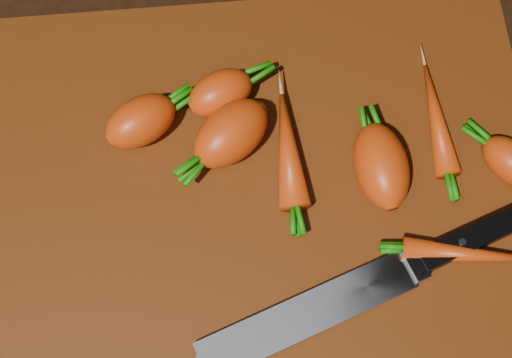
{
  "coord_description": "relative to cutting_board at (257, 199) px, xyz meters",
  "views": [
    {
      "loc": [
        -0.02,
        -0.2,
        0.59
      ],
      "look_at": [
        0.0,
        0.01,
        0.03
      ],
      "focal_mm": 50.0,
      "sensor_mm": 36.0,
      "label": 1
    }
  ],
  "objects": [
    {
      "name": "carrot_7",
      "position": [
        0.03,
        0.04,
        0.02
      ],
      "size": [
        0.03,
        0.11,
        0.03
      ],
      "primitive_type": "ellipsoid",
      "rotation": [
        0.0,
        0.0,
        1.58
      ],
      "color": "#DD400C",
      "rests_on": "cutting_board"
    },
    {
      "name": "carrot_1",
      "position": [
        0.11,
        0.01,
        0.03
      ],
      "size": [
        0.05,
        0.08,
        0.05
      ],
      "primitive_type": "ellipsoid",
      "rotation": [
        0.0,
        0.0,
        1.66
      ],
      "color": "#DD400C",
      "rests_on": "cutting_board"
    },
    {
      "name": "carrot_6",
      "position": [
        0.17,
        -0.07,
        0.02
      ],
      "size": [
        0.12,
        0.04,
        0.02
      ],
      "primitive_type": "ellipsoid",
      "rotation": [
        0.0,
        0.0,
        -0.17
      ],
      "color": "#DD400C",
      "rests_on": "cutting_board"
    },
    {
      "name": "carrot_5",
      "position": [
        0.16,
        0.06,
        0.02
      ],
      "size": [
        0.02,
        0.11,
        0.02
      ],
      "primitive_type": "ellipsoid",
      "rotation": [
        0.0,
        0.0,
        1.59
      ],
      "color": "#DD400C",
      "rests_on": "cutting_board"
    },
    {
      "name": "knife",
      "position": [
        0.05,
        -0.1,
        0.01
      ],
      "size": [
        0.3,
        0.13,
        0.02
      ],
      "rotation": [
        0.0,
        0.0,
        0.34
      ],
      "color": "gray",
      "rests_on": "cutting_board"
    },
    {
      "name": "carrot_0",
      "position": [
        -0.1,
        0.07,
        0.03
      ],
      "size": [
        0.08,
        0.07,
        0.04
      ],
      "primitive_type": "ellipsoid",
      "rotation": [
        0.0,
        0.0,
        0.51
      ],
      "color": "#DD400C",
      "rests_on": "cutting_board"
    },
    {
      "name": "carrot_3",
      "position": [
        -0.02,
        0.09,
        0.03
      ],
      "size": [
        0.07,
        0.06,
        0.04
      ],
      "primitive_type": "ellipsoid",
      "rotation": [
        0.0,
        0.0,
        0.43
      ],
      "color": "#DD400C",
      "rests_on": "cutting_board"
    },
    {
      "name": "ground",
      "position": [
        0.0,
        0.0,
        -0.01
      ],
      "size": [
        2.0,
        2.0,
        0.01
      ],
      "primitive_type": "cube",
      "color": "black"
    },
    {
      "name": "cutting_board",
      "position": [
        0.0,
        0.0,
        0.0
      ],
      "size": [
        0.5,
        0.4,
        0.01
      ],
      "primitive_type": "cube",
      "color": "#6C2C09",
      "rests_on": "ground"
    },
    {
      "name": "carrot_2",
      "position": [
        -0.02,
        0.05,
        0.03
      ],
      "size": [
        0.09,
        0.08,
        0.05
      ],
      "primitive_type": "ellipsoid",
      "rotation": [
        0.0,
        0.0,
        3.82
      ],
      "color": "#DD400C",
      "rests_on": "cutting_board"
    }
  ]
}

